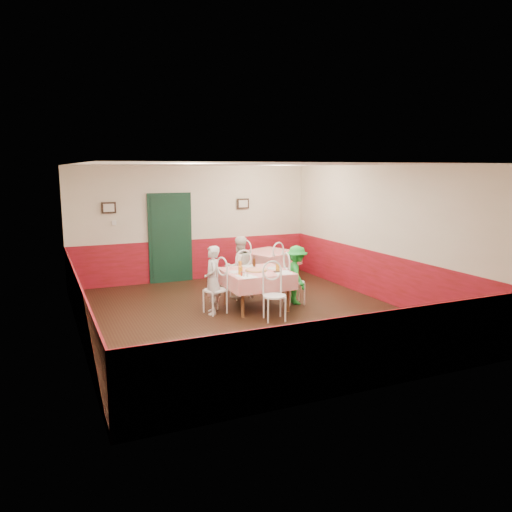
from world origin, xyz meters
name	(u,v)px	position (x,y,z in m)	size (l,w,h in m)	color
floor	(249,316)	(0.00, 0.00, 0.00)	(7.00, 7.00, 0.00)	black
ceiling	(249,165)	(0.00, 0.00, 2.80)	(7.00, 7.00, 0.00)	white
back_wall	(193,223)	(0.00, 3.50, 1.40)	(6.00, 0.10, 2.80)	beige
front_wall	(364,282)	(0.00, -3.50, 1.40)	(6.00, 0.10, 2.80)	beige
left_wall	(75,254)	(-3.00, 0.00, 1.40)	(0.10, 7.00, 2.80)	beige
right_wall	(383,234)	(3.00, 0.00, 1.40)	(0.10, 7.00, 2.80)	beige
wainscot_back	(194,259)	(0.00, 3.48, 0.50)	(6.00, 0.03, 1.00)	maroon
wainscot_front	(361,353)	(0.00, -3.48, 0.50)	(6.00, 0.03, 1.00)	maroon
wainscot_left	(79,308)	(-2.98, 0.00, 0.50)	(0.03, 7.00, 1.00)	maroon
wainscot_right	(380,277)	(2.98, 0.00, 0.50)	(0.03, 7.00, 1.00)	maroon
door	(170,239)	(-0.60, 3.45, 1.05)	(0.96, 0.06, 2.10)	black
picture_left	(109,208)	(-2.00, 3.45, 1.85)	(0.32, 0.03, 0.26)	black
picture_right	(243,204)	(1.30, 3.45, 1.85)	(0.32, 0.03, 0.26)	black
thermostat	(114,223)	(-1.90, 3.45, 1.50)	(0.10, 0.03, 0.10)	white
main_table	(256,290)	(0.34, 0.47, 0.38)	(1.22, 1.22, 0.77)	red
second_table	(270,267)	(1.56, 2.41, 0.38)	(1.12, 1.12, 0.77)	red
chair_left	(215,290)	(-0.51, 0.48, 0.45)	(0.42, 0.42, 0.90)	white
chair_right	(294,282)	(1.19, 0.46, 0.45)	(0.42, 0.42, 0.90)	white
chair_far	(240,277)	(0.35, 1.32, 0.45)	(0.42, 0.42, 0.90)	white
chair_near	(274,296)	(0.34, -0.38, 0.45)	(0.42, 0.42, 0.90)	white
chair_second_a	(241,267)	(0.81, 2.41, 0.45)	(0.42, 0.42, 0.90)	white
chair_second_b	(284,270)	(1.56, 1.66, 0.45)	(0.42, 0.42, 0.90)	white
pizza	(256,270)	(0.34, 0.44, 0.77)	(0.42, 0.42, 0.03)	#B74723
plate_left	(236,272)	(-0.09, 0.47, 0.77)	(0.25, 0.25, 0.01)	white
plate_right	(274,268)	(0.73, 0.49, 0.77)	(0.25, 0.25, 0.01)	white
plate_far	(248,266)	(0.35, 0.90, 0.77)	(0.25, 0.25, 0.01)	white
glass_a	(240,271)	(-0.08, 0.23, 0.84)	(0.08, 0.08, 0.15)	#BF7219
glass_b	(278,268)	(0.71, 0.26, 0.83)	(0.08, 0.08, 0.14)	#BF7219
glass_c	(240,264)	(0.17, 0.88, 0.82)	(0.07, 0.07, 0.13)	#BF7219
beer_bottle	(254,262)	(0.46, 0.84, 0.86)	(0.06, 0.06, 0.21)	#381C0A
shaker_a	(244,274)	(-0.09, 0.05, 0.81)	(0.04, 0.04, 0.09)	silver
shaker_b	(247,275)	(-0.04, -0.01, 0.81)	(0.04, 0.04, 0.09)	silver
shaker_c	(242,274)	(-0.11, 0.11, 0.81)	(0.04, 0.04, 0.09)	#B23319
menu_left	(246,276)	(-0.04, 0.05, 0.76)	(0.30, 0.40, 0.00)	white
menu_right	(283,273)	(0.74, 0.08, 0.76)	(0.30, 0.40, 0.00)	white
wallet	(277,272)	(0.65, 0.16, 0.77)	(0.11, 0.09, 0.02)	black
diner_left	(212,280)	(-0.56, 0.48, 0.65)	(0.48, 0.31, 1.30)	gray
diner_far	(239,267)	(0.35, 1.37, 0.66)	(0.65, 0.50, 1.33)	gray
diner_right	(297,275)	(1.24, 0.46, 0.60)	(0.77, 0.44, 1.19)	gray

